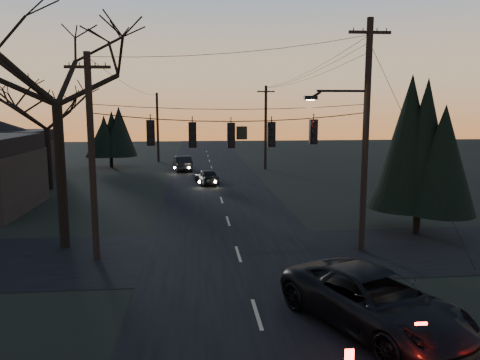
{
  "coord_description": "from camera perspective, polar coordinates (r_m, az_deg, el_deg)",
  "views": [
    {
      "loc": [
        -1.86,
        -9.47,
        6.31
      ],
      "look_at": [
        0.01,
        9.32,
        3.38
      ],
      "focal_mm": 35.0,
      "sensor_mm": 36.0,
      "label": 1
    }
  ],
  "objects": [
    {
      "name": "bare_tree_left",
      "position": [
        22.25,
        -21.81,
        15.09
      ],
      "size": [
        9.26,
        9.26,
        12.83
      ],
      "color": "black",
      "rests_on": "ground"
    },
    {
      "name": "evergreen_right",
      "position": [
        24.73,
        21.17,
        3.44
      ],
      "size": [
        3.97,
        3.97,
        7.3
      ],
      "color": "black",
      "rests_on": "ground"
    },
    {
      "name": "utility_pole_far_r",
      "position": [
        48.45,
        3.1,
        1.33
      ],
      "size": [
        1.8,
        0.3,
        8.5
      ],
      "primitive_type": null,
      "color": "black",
      "rests_on": "ground"
    },
    {
      "name": "evergreen_dist",
      "position": [
        51.45,
        -15.53,
        5.36
      ],
      "size": [
        3.61,
        3.61,
        5.78
      ],
      "color": "black",
      "rests_on": "ground"
    },
    {
      "name": "utility_pole_right",
      "position": [
        21.75,
        14.53,
        -8.33
      ],
      "size": [
        5.0,
        0.3,
        10.0
      ],
      "primitive_type": null,
      "color": "black",
      "rests_on": "ground"
    },
    {
      "name": "bare_tree_dist",
      "position": [
        38.85,
        -22.63,
        8.45
      ],
      "size": [
        6.79,
        6.79,
        9.31
      ],
      "color": "black",
      "rests_on": "ground"
    },
    {
      "name": "utility_pole_far_l",
      "position": [
        55.98,
        -9.9,
        2.23
      ],
      "size": [
        0.3,
        0.3,
        8.0
      ],
      "primitive_type": null,
      "color": "black",
      "rests_on": "ground"
    },
    {
      "name": "suv_near",
      "position": [
        14.32,
        15.99,
        -14.02
      ],
      "size": [
        4.97,
        6.6,
        1.66
      ],
      "primitive_type": "imported",
      "rotation": [
        0.0,
        0.0,
        0.42
      ],
      "color": "black",
      "rests_on": "ground"
    },
    {
      "name": "sedan_oncoming_b",
      "position": [
        47.52,
        -7.05,
        2.03
      ],
      "size": [
        2.19,
        4.68,
        1.48
      ],
      "primitive_type": "imported",
      "rotation": [
        0.0,
        0.0,
        3.28
      ],
      "color": "black",
      "rests_on": "ground"
    },
    {
      "name": "main_road",
      "position": [
        30.19,
        -2.03,
        -3.22
      ],
      "size": [
        8.0,
        120.0,
        0.02
      ],
      "primitive_type": "cube",
      "color": "black",
      "rests_on": "ground"
    },
    {
      "name": "cross_road",
      "position": [
        20.55,
        -0.21,
        -9.04
      ],
      "size": [
        60.0,
        7.0,
        0.02
      ],
      "primitive_type": "cube",
      "color": "black",
      "rests_on": "ground"
    },
    {
      "name": "utility_pole_left",
      "position": [
        20.88,
        -17.06,
        -9.17
      ],
      "size": [
        1.8,
        0.3,
        8.5
      ],
      "primitive_type": null,
      "color": "black",
      "rests_on": "ground"
    },
    {
      "name": "span_signal_assembly",
      "position": [
        19.56,
        -0.93,
        5.67
      ],
      "size": [
        11.5,
        0.44,
        1.6
      ],
      "color": "black",
      "rests_on": "ground"
    },
    {
      "name": "sedan_oncoming_a",
      "position": [
        38.83,
        -4.06,
        0.42
      ],
      "size": [
        2.16,
        3.99,
        1.29
      ],
      "primitive_type": "imported",
      "rotation": [
        0.0,
        0.0,
        3.32
      ],
      "color": "black",
      "rests_on": "ground"
    }
  ]
}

